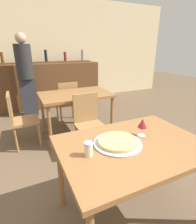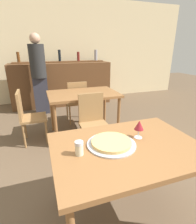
% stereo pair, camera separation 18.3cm
% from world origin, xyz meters
% --- Properties ---
extents(ground_plane, '(16.00, 16.00, 0.00)m').
position_xyz_m(ground_plane, '(0.00, 0.00, 0.00)').
color(ground_plane, brown).
extents(wall_back, '(8.00, 0.05, 2.80)m').
position_xyz_m(wall_back, '(0.00, 4.23, 1.40)').
color(wall_back, beige).
rests_on(wall_back, ground_plane).
extents(dining_table_near, '(1.19, 0.85, 0.76)m').
position_xyz_m(dining_table_near, '(0.00, 0.00, 0.69)').
color(dining_table_near, brown).
rests_on(dining_table_near, ground_plane).
extents(dining_table_far, '(1.18, 0.78, 0.77)m').
position_xyz_m(dining_table_far, '(0.09, 1.76, 0.69)').
color(dining_table_far, brown).
rests_on(dining_table_far, ground_plane).
extents(bar_counter, '(2.60, 0.56, 1.13)m').
position_xyz_m(bar_counter, '(0.00, 3.73, 0.56)').
color(bar_counter, brown).
rests_on(bar_counter, ground_plane).
extents(bar_back_shelf, '(2.39, 0.24, 0.32)m').
position_xyz_m(bar_back_shelf, '(0.03, 3.87, 1.19)').
color(bar_back_shelf, brown).
rests_on(bar_back_shelf, bar_counter).
extents(chair_far_side_front, '(0.40, 0.40, 0.88)m').
position_xyz_m(chair_far_side_front, '(0.09, 1.20, 0.50)').
color(chair_far_side_front, olive).
rests_on(chair_far_side_front, ground_plane).
extents(chair_far_side_back, '(0.40, 0.40, 0.88)m').
position_xyz_m(chair_far_side_back, '(0.09, 2.32, 0.50)').
color(chair_far_side_back, olive).
rests_on(chair_far_side_back, ground_plane).
extents(chair_far_side_left, '(0.40, 0.40, 0.88)m').
position_xyz_m(chair_far_side_left, '(-0.83, 1.76, 0.50)').
color(chair_far_side_left, olive).
rests_on(chair_far_side_left, ground_plane).
extents(pizza_tray, '(0.39, 0.39, 0.04)m').
position_xyz_m(pizza_tray, '(-0.12, 0.05, 0.78)').
color(pizza_tray, '#B7B7BC').
rests_on(pizza_tray, dining_table_near).
extents(cheese_shaker, '(0.06, 0.06, 0.11)m').
position_xyz_m(cheese_shaker, '(-0.39, 0.00, 0.82)').
color(cheese_shaker, beige).
rests_on(cheese_shaker, dining_table_near).
extents(person_standing, '(0.34, 0.34, 1.80)m').
position_xyz_m(person_standing, '(-0.58, 3.15, 0.98)').
color(person_standing, '#2D2D38').
rests_on(person_standing, ground_plane).
extents(wine_glass, '(0.08, 0.08, 0.16)m').
position_xyz_m(wine_glass, '(0.15, 0.08, 0.88)').
color(wine_glass, silver).
rests_on(wine_glass, dining_table_near).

